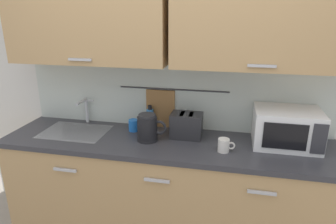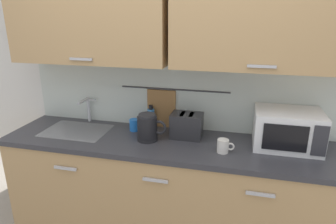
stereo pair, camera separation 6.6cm
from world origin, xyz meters
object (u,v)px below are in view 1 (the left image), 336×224
Objects in this scene: dish_soap_bottle at (150,118)px; toaster at (186,125)px; electric_kettle at (148,128)px; mug_by_kettle at (224,145)px; microwave at (287,128)px; mug_near_sink at (134,125)px.

dish_soap_bottle reaches higher than toaster.
electric_kettle is 1.89× the size of mug_by_kettle.
microwave is 3.83× the size of mug_by_kettle.
mug_near_sink is at bearing 175.80° from toaster.
mug_by_kettle is (0.62, -0.33, -0.04)m from dish_soap_bottle.
mug_by_kettle is (0.30, -0.20, -0.05)m from toaster.
microwave is at bearing 25.43° from mug_by_kettle.
toaster is (-0.73, -0.00, -0.04)m from microwave.
dish_soap_bottle is at bearing 173.12° from microwave.
dish_soap_bottle is 0.15m from mug_near_sink.
microwave is 0.73m from toaster.
electric_kettle reaches higher than dish_soap_bottle.
mug_near_sink is 1.00× the size of mug_by_kettle.
electric_kettle is 0.24m from mug_near_sink.
toaster is (0.44, -0.03, 0.05)m from mug_near_sink.
electric_kettle reaches higher than mug_near_sink.
microwave is 2.35× the size of dish_soap_bottle.
mug_by_kettle is at bearing -7.69° from electric_kettle.
toaster is 0.36m from mug_by_kettle.
mug_near_sink and mug_by_kettle have the same top height.
mug_near_sink is (-0.11, -0.10, -0.04)m from dish_soap_bottle.
microwave is at bearing -1.50° from mug_near_sink.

